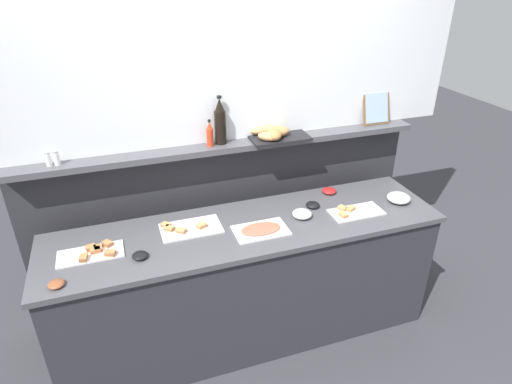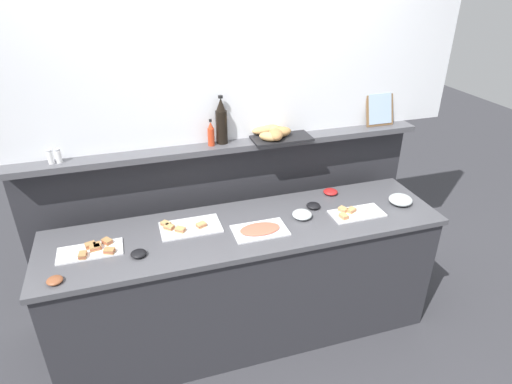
% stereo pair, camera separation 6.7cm
% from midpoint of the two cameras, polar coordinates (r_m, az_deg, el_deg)
% --- Properties ---
extents(ground_plane, '(12.00, 12.00, 0.00)m').
position_cam_midpoint_polar(ground_plane, '(3.68, -4.44, -11.41)').
color(ground_plane, '#38383D').
extents(buffet_counter, '(2.47, 0.63, 0.89)m').
position_cam_midpoint_polar(buffet_counter, '(2.95, -1.68, -11.74)').
color(buffet_counter, '#2D2D33').
rests_on(buffet_counter, ground_plane).
extents(back_ledge_unit, '(2.74, 0.22, 1.27)m').
position_cam_midpoint_polar(back_ledge_unit, '(3.21, -4.38, -3.29)').
color(back_ledge_unit, '#2D2D33').
rests_on(back_ledge_unit, ground_plane).
extents(upper_wall_panel, '(3.34, 0.08, 1.33)m').
position_cam_midpoint_polar(upper_wall_panel, '(2.80, -5.50, 19.77)').
color(upper_wall_panel, white).
rests_on(upper_wall_panel, back_ledge_unit).
extents(sandwich_platter_rear, '(0.35, 0.17, 0.04)m').
position_cam_midpoint_polar(sandwich_platter_rear, '(2.88, 12.04, -2.54)').
color(sandwich_platter_rear, white).
rests_on(sandwich_platter_rear, buffet_counter).
extents(sandwich_platter_side, '(0.36, 0.17, 0.04)m').
position_cam_midpoint_polar(sandwich_platter_side, '(2.61, -21.24, -7.42)').
color(sandwich_platter_side, white).
rests_on(sandwich_platter_side, buffet_counter).
extents(sandwich_platter_front, '(0.37, 0.22, 0.04)m').
position_cam_midpoint_polar(sandwich_platter_front, '(2.69, -9.54, -4.69)').
color(sandwich_platter_front, silver).
rests_on(sandwich_platter_front, buffet_counter).
extents(cold_cuts_platter, '(0.33, 0.20, 0.02)m').
position_cam_midpoint_polar(cold_cuts_platter, '(2.64, -0.10, -4.98)').
color(cold_cuts_platter, silver).
rests_on(cold_cuts_platter, buffet_counter).
extents(glass_bowl_large, '(0.12, 0.12, 0.05)m').
position_cam_midpoint_polar(glass_bowl_large, '(2.78, 5.37, -2.91)').
color(glass_bowl_large, silver).
rests_on(glass_bowl_large, buffet_counter).
extents(glass_bowl_medium, '(0.16, 0.16, 0.06)m').
position_cam_midpoint_polar(glass_bowl_medium, '(3.08, 17.58, -0.78)').
color(glass_bowl_medium, silver).
rests_on(glass_bowl_medium, buffet_counter).
extents(condiment_bowl_red, '(0.10, 0.10, 0.03)m').
position_cam_midpoint_polar(condiment_bowl_red, '(3.09, 8.93, 0.15)').
color(condiment_bowl_red, red).
rests_on(condiment_bowl_red, buffet_counter).
extents(condiment_bowl_teal, '(0.09, 0.09, 0.03)m').
position_cam_midpoint_polar(condiment_bowl_teal, '(2.90, 6.78, -1.69)').
color(condiment_bowl_teal, black).
rests_on(condiment_bowl_teal, buffet_counter).
extents(condiment_bowl_cream, '(0.08, 0.08, 0.03)m').
position_cam_midpoint_polar(condiment_bowl_cream, '(2.45, -25.44, -10.84)').
color(condiment_bowl_cream, brown).
rests_on(condiment_bowl_cream, buffet_counter).
extents(condiment_bowl_dark, '(0.09, 0.09, 0.03)m').
position_cam_midpoint_polar(condiment_bowl_dark, '(2.50, -15.70, -8.02)').
color(condiment_bowl_dark, black).
rests_on(condiment_bowl_dark, buffet_counter).
extents(hot_sauce_bottle, '(0.04, 0.04, 0.18)m').
position_cam_midpoint_polar(hot_sauce_bottle, '(2.82, -6.75, 7.48)').
color(hot_sauce_bottle, red).
rests_on(hot_sauce_bottle, back_ledge_unit).
extents(wine_bottle_dark, '(0.08, 0.08, 0.32)m').
position_cam_midpoint_polar(wine_bottle_dark, '(2.84, -5.40, 9.05)').
color(wine_bottle_dark, black).
rests_on(wine_bottle_dark, back_ledge_unit).
extents(salt_shaker, '(0.03, 0.03, 0.09)m').
position_cam_midpoint_polar(salt_shaker, '(2.81, -26.19, 3.90)').
color(salt_shaker, white).
rests_on(salt_shaker, back_ledge_unit).
extents(pepper_shaker, '(0.03, 0.03, 0.09)m').
position_cam_midpoint_polar(pepper_shaker, '(2.81, -25.31, 4.04)').
color(pepper_shaker, white).
rests_on(pepper_shaker, back_ledge_unit).
extents(bread_basket, '(0.40, 0.28, 0.08)m').
position_cam_midpoint_polar(bread_basket, '(2.96, 1.57, 7.80)').
color(bread_basket, black).
rests_on(bread_basket, back_ledge_unit).
extents(framed_picture, '(0.21, 0.07, 0.24)m').
position_cam_midpoint_polar(framed_picture, '(3.32, 14.92, 10.62)').
color(framed_picture, brown).
rests_on(framed_picture, back_ledge_unit).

